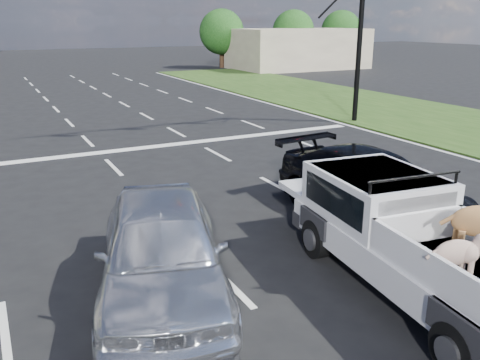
% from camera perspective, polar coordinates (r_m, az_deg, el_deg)
% --- Properties ---
extents(ground, '(160.00, 160.00, 0.00)m').
position_cam_1_polar(ground, '(9.71, 7.94, -8.91)').
color(ground, black).
rests_on(ground, ground).
extents(road_markings, '(17.75, 60.00, 0.01)m').
position_cam_1_polar(road_markings, '(15.17, -6.30, 0.95)').
color(road_markings, silver).
rests_on(road_markings, ground).
extents(traffic_signal, '(9.11, 0.31, 7.00)m').
position_cam_1_polar(traffic_signal, '(21.45, 8.33, 18.45)').
color(traffic_signal, black).
rests_on(traffic_signal, ground).
extents(building_right, '(12.00, 7.00, 3.60)m').
position_cam_1_polar(building_right, '(49.27, 6.53, 14.44)').
color(building_right, '#C4B796').
rests_on(building_right, ground).
extents(tree_far_d, '(4.20, 4.20, 5.40)m').
position_cam_1_polar(tree_far_d, '(49.77, -2.09, 16.28)').
color(tree_far_d, '#332114').
rests_on(tree_far_d, ground).
extents(tree_far_e, '(4.20, 4.20, 5.40)m').
position_cam_1_polar(tree_far_e, '(53.66, 6.00, 16.28)').
color(tree_far_e, '#332114').
rests_on(tree_far_e, ground).
extents(tree_far_f, '(4.20, 4.20, 5.40)m').
position_cam_1_polar(tree_far_f, '(57.13, 11.26, 16.12)').
color(tree_far_f, '#332114').
rests_on(tree_far_f, ground).
extents(pickup_truck, '(2.46, 5.40, 1.95)m').
position_cam_1_polar(pickup_truck, '(8.81, 18.51, -6.04)').
color(pickup_truck, black).
rests_on(pickup_truck, ground).
extents(silver_sedan, '(3.24, 5.18, 1.64)m').
position_cam_1_polar(silver_sedan, '(8.21, -8.77, -7.72)').
color(silver_sedan, silver).
rests_on(silver_sedan, ground).
extents(black_coupe, '(2.53, 5.32, 1.50)m').
position_cam_1_polar(black_coupe, '(11.72, 14.74, -0.70)').
color(black_coupe, black).
rests_on(black_coupe, ground).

